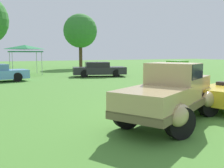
# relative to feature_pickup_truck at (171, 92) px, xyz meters

# --- Properties ---
(ground_plane) EXTENTS (120.00, 120.00, 0.00)m
(ground_plane) POSITION_rel_feature_pickup_truck_xyz_m (0.69, 0.35, -0.87)
(ground_plane) COLOR #4C8433
(feature_pickup_truck) EXTENTS (4.49, 3.34, 1.70)m
(feature_pickup_truck) POSITION_rel_feature_pickup_truck_xyz_m (0.00, 0.00, 0.00)
(feature_pickup_truck) COLOR brown
(feature_pickup_truck) RESTS_ON ground_plane
(show_car_charcoal) EXTENTS (4.71, 2.83, 1.22)m
(show_car_charcoal) POSITION_rel_feature_pickup_truck_xyz_m (3.98, 14.15, -0.27)
(show_car_charcoal) COLOR #28282D
(show_car_charcoal) RESTS_ON ground_plane
(show_car_lime) EXTENTS (4.20, 2.62, 1.22)m
(show_car_lime) POSITION_rel_feature_pickup_truck_xyz_m (12.50, 13.98, -0.27)
(show_car_lime) COLOR #60C62D
(show_car_lime) RESTS_ON ground_plane
(canopy_tent_left_field) EXTENTS (2.74, 2.74, 2.71)m
(canopy_tent_left_field) POSITION_rel_feature_pickup_truck_xyz_m (-1.29, 18.83, 1.56)
(canopy_tent_left_field) COLOR #B7B7BC
(canopy_tent_left_field) RESTS_ON ground_plane
(treeline_center) EXTENTS (4.41, 4.41, 7.07)m
(treeline_center) POSITION_rel_feature_pickup_truck_xyz_m (6.88, 26.65, 3.97)
(treeline_center) COLOR #47331E
(treeline_center) RESTS_ON ground_plane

